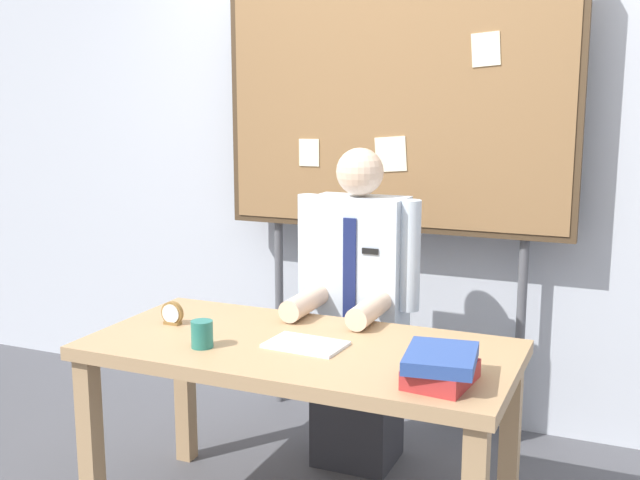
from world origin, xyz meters
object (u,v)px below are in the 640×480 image
person (358,321)px  book_stack (441,366)px  desk_clock (172,314)px  coffee_mug (202,334)px  desk (300,368)px  open_notebook (306,345)px  bulletin_board (394,107)px

person → book_stack: size_ratio=4.75×
person → book_stack: 0.97m
person → desk_clock: (-0.56, -0.58, 0.12)m
book_stack → coffee_mug: bearing=179.5°
person → coffee_mug: bearing=-111.4°
desk_clock → coffee_mug: coffee_mug is taller
book_stack → desk: bearing=162.0°
desk → person: person is taller
book_stack → desk_clock: (-1.13, 0.20, -0.01)m
open_notebook → bulletin_board: bearing=91.7°
book_stack → open_notebook: book_stack is taller
desk_clock → person: bearing=45.8°
desk → open_notebook: open_notebook is taller
person → bulletin_board: size_ratio=0.64×
desk → coffee_mug: bearing=-149.6°
book_stack → coffee_mug: size_ratio=3.02×
book_stack → coffee_mug: book_stack is taller
bulletin_board → book_stack: bearing=-65.3°
book_stack → desk_clock: bearing=169.8°
bulletin_board → coffee_mug: (-0.30, -1.23, -0.78)m
person → desk_clock: 0.81m
person → desk: bearing=-90.0°
desk → open_notebook: bearing=-32.6°
person → coffee_mug: size_ratio=14.35×
bulletin_board → coffee_mug: bearing=-103.8°
book_stack → desk_clock: book_stack is taller
person → desk_clock: size_ratio=15.27×
person → open_notebook: size_ratio=5.09×
coffee_mug → person: bearing=68.6°
desk → desk_clock: size_ratio=16.84×
bulletin_board → book_stack: size_ratio=7.43×
bulletin_board → desk_clock: (-0.56, -1.03, -0.79)m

